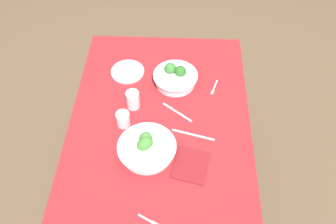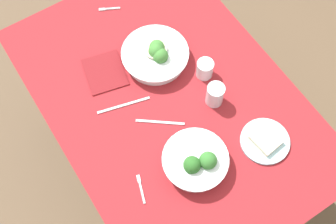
{
  "view_description": "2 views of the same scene",
  "coord_description": "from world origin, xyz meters",
  "px_view_note": "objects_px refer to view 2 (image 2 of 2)",
  "views": [
    {
      "loc": [
        -1.12,
        -0.09,
        2.21
      ],
      "look_at": [
        0.06,
        -0.04,
        0.77
      ],
      "focal_mm": 38.52,
      "sensor_mm": 36.0,
      "label": 1
    },
    {
      "loc": [
        0.67,
        -0.44,
        2.32
      ],
      "look_at": [
        0.06,
        -0.04,
        0.77
      ],
      "focal_mm": 46.89,
      "sensor_mm": 36.0,
      "label": 2
    }
  ],
  "objects_px": {
    "bread_side_plate": "(265,141)",
    "water_glass_side": "(205,69)",
    "broccoli_bowl_far": "(156,55)",
    "fork_by_near_bowl": "(141,188)",
    "table_knife_left": "(160,122)",
    "fork_by_far_bowl": "(108,9)",
    "napkin_folded_upper": "(105,72)",
    "water_glass_center": "(215,95)",
    "table_knife_right": "(124,105)",
    "broccoli_bowl_near": "(196,162)"
  },
  "relations": [
    {
      "from": "fork_by_far_bowl",
      "to": "napkin_folded_upper",
      "type": "distance_m",
      "value": 0.33
    },
    {
      "from": "broccoli_bowl_far",
      "to": "fork_by_near_bowl",
      "type": "height_order",
      "value": "broccoli_bowl_far"
    },
    {
      "from": "broccoli_bowl_near",
      "to": "water_glass_center",
      "type": "relative_size",
      "value": 2.43
    },
    {
      "from": "bread_side_plate",
      "to": "water_glass_side",
      "type": "height_order",
      "value": "water_glass_side"
    },
    {
      "from": "water_glass_center",
      "to": "napkin_folded_upper",
      "type": "bearing_deg",
      "value": -139.08
    },
    {
      "from": "fork_by_near_bowl",
      "to": "broccoli_bowl_far",
      "type": "bearing_deg",
      "value": -19.79
    },
    {
      "from": "water_glass_side",
      "to": "fork_by_far_bowl",
      "type": "relative_size",
      "value": 0.89
    },
    {
      "from": "table_knife_left",
      "to": "broccoli_bowl_near",
      "type": "bearing_deg",
      "value": -48.58
    },
    {
      "from": "water_glass_center",
      "to": "table_knife_left",
      "type": "height_order",
      "value": "water_glass_center"
    },
    {
      "from": "fork_by_far_bowl",
      "to": "table_knife_left",
      "type": "distance_m",
      "value": 0.6
    },
    {
      "from": "fork_by_far_bowl",
      "to": "fork_by_near_bowl",
      "type": "height_order",
      "value": "same"
    },
    {
      "from": "water_glass_side",
      "to": "broccoli_bowl_near",
      "type": "bearing_deg",
      "value": -39.8
    },
    {
      "from": "broccoli_bowl_near",
      "to": "water_glass_center",
      "type": "height_order",
      "value": "broccoli_bowl_near"
    },
    {
      "from": "water_glass_side",
      "to": "fork_by_far_bowl",
      "type": "xyz_separation_m",
      "value": [
        -0.5,
        -0.17,
        -0.04
      ]
    },
    {
      "from": "bread_side_plate",
      "to": "table_knife_right",
      "type": "distance_m",
      "value": 0.57
    },
    {
      "from": "bread_side_plate",
      "to": "water_glass_side",
      "type": "distance_m",
      "value": 0.37
    },
    {
      "from": "broccoli_bowl_near",
      "to": "water_glass_side",
      "type": "xyz_separation_m",
      "value": [
        -0.31,
        0.25,
        -0.0
      ]
    },
    {
      "from": "table_knife_left",
      "to": "napkin_folded_upper",
      "type": "distance_m",
      "value": 0.32
    },
    {
      "from": "table_knife_right",
      "to": "napkin_folded_upper",
      "type": "distance_m",
      "value": 0.17
    },
    {
      "from": "fork_by_far_bowl",
      "to": "napkin_folded_upper",
      "type": "xyz_separation_m",
      "value": [
        0.28,
        -0.17,
        0.0
      ]
    },
    {
      "from": "table_knife_left",
      "to": "napkin_folded_upper",
      "type": "xyz_separation_m",
      "value": [
        -0.31,
        -0.07,
        0.0
      ]
    },
    {
      "from": "table_knife_right",
      "to": "broccoli_bowl_near",
      "type": "bearing_deg",
      "value": -60.45
    },
    {
      "from": "fork_by_near_bowl",
      "to": "table_knife_left",
      "type": "bearing_deg",
      "value": -29.39
    },
    {
      "from": "bread_side_plate",
      "to": "fork_by_far_bowl",
      "type": "bearing_deg",
      "value": -167.77
    },
    {
      "from": "water_glass_side",
      "to": "fork_by_near_bowl",
      "type": "relative_size",
      "value": 0.74
    },
    {
      "from": "water_glass_center",
      "to": "water_glass_side",
      "type": "relative_size",
      "value": 1.26
    },
    {
      "from": "broccoli_bowl_far",
      "to": "fork_by_near_bowl",
      "type": "bearing_deg",
      "value": -37.93
    },
    {
      "from": "broccoli_bowl_near",
      "to": "fork_by_near_bowl",
      "type": "distance_m",
      "value": 0.22
    },
    {
      "from": "table_knife_left",
      "to": "napkin_folded_upper",
      "type": "bearing_deg",
      "value": 140.18
    },
    {
      "from": "broccoli_bowl_near",
      "to": "napkin_folded_upper",
      "type": "height_order",
      "value": "broccoli_bowl_near"
    },
    {
      "from": "table_knife_left",
      "to": "water_glass_side",
      "type": "bearing_deg",
      "value": 55.3
    },
    {
      "from": "broccoli_bowl_near",
      "to": "bread_side_plate",
      "type": "bearing_deg",
      "value": 76.49
    },
    {
      "from": "broccoli_bowl_near",
      "to": "table_knife_left",
      "type": "distance_m",
      "value": 0.22
    },
    {
      "from": "fork_by_near_bowl",
      "to": "table_knife_left",
      "type": "distance_m",
      "value": 0.27
    },
    {
      "from": "broccoli_bowl_far",
      "to": "table_knife_left",
      "type": "bearing_deg",
      "value": -28.89
    },
    {
      "from": "broccoli_bowl_near",
      "to": "table_knife_right",
      "type": "relative_size",
      "value": 1.13
    },
    {
      "from": "fork_by_near_bowl",
      "to": "table_knife_left",
      "type": "xyz_separation_m",
      "value": [
        -0.18,
        0.2,
        -0.0
      ]
    },
    {
      "from": "fork_by_near_bowl",
      "to": "water_glass_center",
      "type": "bearing_deg",
      "value": -53.0
    },
    {
      "from": "water_glass_side",
      "to": "table_knife_left",
      "type": "distance_m",
      "value": 0.29
    },
    {
      "from": "broccoli_bowl_far",
      "to": "fork_by_far_bowl",
      "type": "xyz_separation_m",
      "value": [
        -0.34,
        -0.04,
        -0.04
      ]
    },
    {
      "from": "broccoli_bowl_near",
      "to": "table_knife_left",
      "type": "relative_size",
      "value": 1.28
    },
    {
      "from": "broccoli_bowl_far",
      "to": "water_glass_center",
      "type": "relative_size",
      "value": 2.76
    },
    {
      "from": "napkin_folded_upper",
      "to": "water_glass_side",
      "type": "bearing_deg",
      "value": 56.23
    },
    {
      "from": "water_glass_side",
      "to": "table_knife_left",
      "type": "height_order",
      "value": "water_glass_side"
    },
    {
      "from": "broccoli_bowl_far",
      "to": "water_glass_center",
      "type": "height_order",
      "value": "broccoli_bowl_far"
    },
    {
      "from": "water_glass_side",
      "to": "napkin_folded_upper",
      "type": "distance_m",
      "value": 0.41
    },
    {
      "from": "bread_side_plate",
      "to": "fork_by_far_bowl",
      "type": "distance_m",
      "value": 0.9
    },
    {
      "from": "bread_side_plate",
      "to": "table_knife_right",
      "type": "height_order",
      "value": "bread_side_plate"
    },
    {
      "from": "fork_by_near_bowl",
      "to": "table_knife_right",
      "type": "xyz_separation_m",
      "value": [
        -0.32,
        0.12,
        -0.0
      ]
    },
    {
      "from": "broccoli_bowl_far",
      "to": "fork_by_near_bowl",
      "type": "relative_size",
      "value": 2.58
    }
  ]
}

